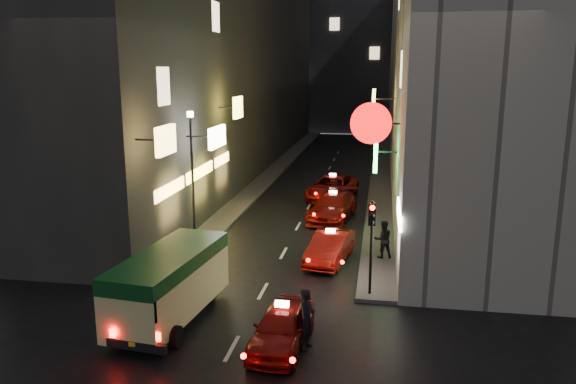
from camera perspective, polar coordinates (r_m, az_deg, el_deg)
The scene contains 14 objects.
building_left at distance 46.62m, azimuth -5.86°, elevation 13.36°, with size 7.61×52.00×18.00m.
building_right at distance 45.15m, azimuth 14.69°, elevation 13.06°, with size 8.13×52.09×18.00m.
building_far at distance 77.15m, azimuth 6.57°, elevation 14.49°, with size 30.00×10.00×22.00m, color #343439.
sidewalk_left at distance 46.51m, azimuth -1.15°, elevation 2.38°, with size 1.50×52.00×0.15m, color #4D4A48.
sidewalk_right at distance 45.73m, azimuth 9.39°, elevation 2.04°, with size 1.50×52.00×0.15m, color #4D4A48.
minibus at distance 19.09m, azimuth -11.92°, elevation -8.55°, with size 2.54×5.72×2.38m.
taxi_near at distance 17.35m, azimuth -0.62°, elevation -13.20°, with size 2.28×4.83×1.67m.
taxi_second at distance 24.48m, azimuth 4.31°, elevation -5.38°, with size 2.74×5.07×1.70m.
taxi_third at distance 31.23m, azimuth 4.57°, elevation -1.26°, with size 2.99×5.63×1.87m.
taxi_far at distance 35.98m, azimuth 4.54°, elevation 0.64°, with size 3.11×5.83×1.93m.
pedestrian_crossing at distance 17.11m, azimuth 1.92°, elevation -12.40°, with size 0.70×0.45×2.14m, color black.
pedestrian_sidewalk at distance 24.77m, azimuth 9.64°, elevation -4.51°, with size 0.71×0.44×1.89m, color black.
traffic_light at distance 20.25m, azimuth 8.51°, elevation -3.64°, with size 0.26×0.43×3.50m.
lamp_post at distance 25.83m, azimuth -9.70°, elevation 2.20°, with size 0.28×0.28×6.22m.
Camera 1 is at (4.23, -10.99, 8.29)m, focal length 35.00 mm.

